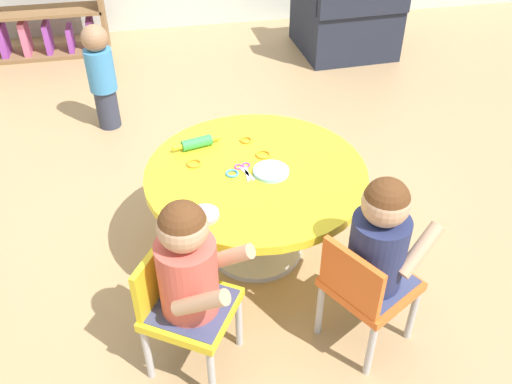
# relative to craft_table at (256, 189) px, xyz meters

# --- Properties ---
(ground_plane) EXTENTS (10.00, 10.00, 0.00)m
(ground_plane) POSITION_rel_craft_table_xyz_m (0.00, 0.00, -0.37)
(ground_plane) COLOR tan
(craft_table) EXTENTS (0.97, 0.97, 0.47)m
(craft_table) POSITION_rel_craft_table_xyz_m (0.00, 0.00, 0.00)
(craft_table) COLOR silver
(craft_table) RESTS_ON ground
(child_chair_left) EXTENTS (0.41, 0.41, 0.54)m
(child_chair_left) POSITION_rel_craft_table_xyz_m (-0.38, -0.55, -0.07)
(child_chair_left) COLOR #B7B7BC
(child_chair_left) RESTS_ON ground
(seated_child_left) EXTENTS (0.44, 0.41, 0.51)m
(seated_child_left) POSITION_rel_craft_table_xyz_m (-0.35, -0.57, 0.16)
(seated_child_left) COLOR #3F4772
(seated_child_left) RESTS_ON ground
(child_chair_right) EXTENTS (0.41, 0.41, 0.54)m
(child_chair_right) POSITION_rel_craft_table_xyz_m (0.30, -0.59, -0.07)
(child_chair_right) COLOR #B7B7BC
(child_chair_right) RESTS_ON ground
(seated_child_right) EXTENTS (0.43, 0.41, 0.51)m
(seated_child_right) POSITION_rel_craft_table_xyz_m (0.34, -0.57, 0.16)
(seated_child_right) COLOR #3F4772
(seated_child_right) RESTS_ON ground
(bookshelf_low) EXTENTS (0.93, 0.28, 0.70)m
(bookshelf_low) POSITION_rel_craft_table_xyz_m (-1.18, 2.55, -0.07)
(bookshelf_low) COLOR olive
(bookshelf_low) RESTS_ON ground
(armchair_dark) EXTENTS (0.75, 0.75, 0.85)m
(armchair_dark) POSITION_rel_craft_table_xyz_m (1.16, 2.15, -0.06)
(armchair_dark) COLOR #232838
(armchair_dark) RESTS_ON ground
(toddler_standing) EXTENTS (0.17, 0.17, 0.67)m
(toddler_standing) POSITION_rel_craft_table_xyz_m (-0.70, 1.33, -0.01)
(toddler_standing) COLOR #33384C
(toddler_standing) RESTS_ON ground
(rolling_pin) EXTENTS (0.23, 0.08, 0.05)m
(rolling_pin) POSITION_rel_craft_table_xyz_m (-0.23, 0.23, 0.13)
(rolling_pin) COLOR green
(rolling_pin) RESTS_ON craft_table
(craft_scissors) EXTENTS (0.08, 0.14, 0.01)m
(craft_scissors) POSITION_rel_craft_table_xyz_m (-0.05, 0.01, 0.10)
(craft_scissors) COLOR silver
(craft_scissors) RESTS_ON craft_table
(playdough_blob_0) EXTENTS (0.16, 0.16, 0.02)m
(playdough_blob_0) POSITION_rel_craft_table_xyz_m (0.06, -0.03, 0.11)
(playdough_blob_0) COLOR #8CCCF2
(playdough_blob_0) RESTS_ON craft_table
(playdough_blob_1) EXTENTS (0.12, 0.12, 0.02)m
(playdough_blob_1) POSITION_rel_craft_table_xyz_m (-0.26, -0.26, 0.11)
(playdough_blob_1) COLOR pink
(playdough_blob_1) RESTS_ON craft_table
(cookie_cutter_0) EXTENTS (0.06, 0.06, 0.01)m
(cookie_cutter_0) POSITION_rel_craft_table_xyz_m (-0.11, -0.01, 0.11)
(cookie_cutter_0) COLOR #3F99D8
(cookie_cutter_0) RESTS_ON craft_table
(cookie_cutter_1) EXTENTS (0.07, 0.07, 0.01)m
(cookie_cutter_1) POSITION_rel_craft_table_xyz_m (-0.26, 0.10, 0.11)
(cookie_cutter_1) COLOR orange
(cookie_cutter_1) RESTS_ON craft_table
(cookie_cutter_2) EXTENTS (0.07, 0.07, 0.01)m
(cookie_cutter_2) POSITION_rel_craft_table_xyz_m (0.05, 0.11, 0.11)
(cookie_cutter_2) COLOR orange
(cookie_cutter_2) RESTS_ON craft_table
(cookie_cutter_3) EXTENTS (0.06, 0.06, 0.01)m
(cookie_cutter_3) POSITION_rel_craft_table_xyz_m (0.00, 0.24, 0.11)
(cookie_cutter_3) COLOR orange
(cookie_cutter_3) RESTS_ON craft_table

